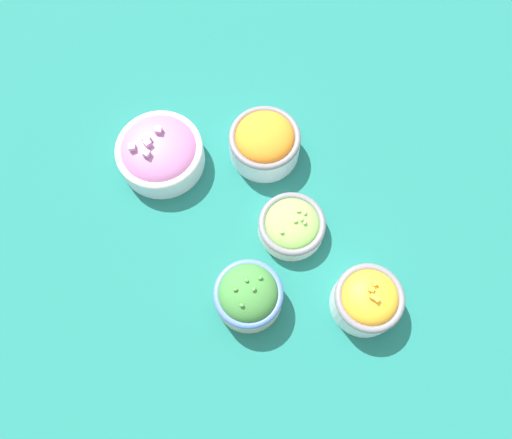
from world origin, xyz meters
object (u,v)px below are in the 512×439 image
bowl_squash (368,299)px  bowl_lettuce (292,225)px  bowl_red_onion (160,152)px  bowl_broccoli (248,295)px  bowl_carrots (265,141)px

bowl_squash → bowl_lettuce: 0.17m
bowl_red_onion → bowl_squash: size_ratio=1.40×
bowl_broccoli → bowl_lettuce: 0.14m
bowl_broccoli → bowl_carrots: (-0.24, 0.14, -0.00)m
bowl_carrots → bowl_lettuce: (0.16, -0.02, -0.01)m
bowl_red_onion → bowl_lettuce: size_ratio=1.35×
bowl_carrots → bowl_red_onion: bearing=-109.4°
bowl_carrots → bowl_squash: bearing=4.7°
bowl_carrots → bowl_squash: 0.33m
bowl_carrots → bowl_red_onion: size_ratio=0.82×
bowl_carrots → bowl_red_onion: 0.19m
bowl_carrots → bowl_lettuce: size_ratio=1.11×
bowl_red_onion → bowl_squash: 0.44m
bowl_carrots → bowl_squash: (0.32, 0.03, 0.00)m
bowl_broccoli → bowl_red_onion: size_ratio=0.72×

